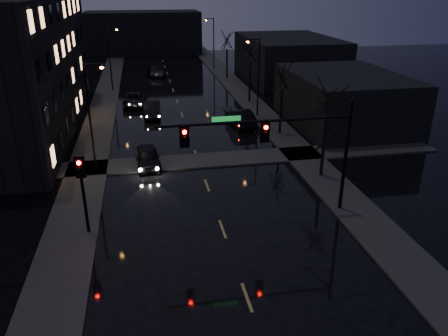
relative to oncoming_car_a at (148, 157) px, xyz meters
name	(u,v)px	position (x,y,z in m)	size (l,w,h in m)	color
ground	(258,329)	(3.92, -18.29, -0.73)	(160.00, 160.00, 0.00)	black
sidewalk_left	(102,111)	(-4.58, 16.71, -0.67)	(3.00, 140.00, 0.12)	#2D2D2B
sidewalk_right	(252,104)	(12.42, 16.71, -0.67)	(3.00, 140.00, 0.12)	#2D2D2B
sidewalk_cross	(198,161)	(3.92, 0.21, -0.67)	(40.00, 3.00, 0.12)	#2D2D2B
apartment_block	(1,67)	(-12.58, 11.71, 5.27)	(12.00, 30.00, 12.00)	black
commercial_right_near	(344,99)	(19.42, 7.71, 1.77)	(10.00, 14.00, 5.00)	black
commercial_right_far	(288,59)	(20.92, 29.71, 2.27)	(12.00, 18.00, 6.00)	black
far_block	(143,33)	(0.92, 59.71, 3.27)	(22.00, 10.00, 8.00)	black
signal_mast	(286,139)	(7.77, -9.29, 4.13)	(11.11, 0.41, 7.00)	black
signal_pole_left	(82,185)	(-3.58, -9.30, 2.28)	(0.35, 0.41, 4.53)	black
tree_near	(329,92)	(12.32, -4.29, 5.48)	(3.52, 3.52, 8.08)	black
tree_mid_a	(283,71)	(12.32, 5.71, 5.09)	(3.30, 3.30, 7.58)	black
tree_mid_b	(251,45)	(12.32, 17.71, 5.87)	(3.74, 3.74, 8.59)	black
tree_far	(227,36)	(12.32, 31.71, 5.33)	(3.43, 3.43, 7.88)	black
streetlight_l_near	(92,109)	(-3.66, -0.29, 4.04)	(1.53, 0.28, 8.00)	black
streetlight_l_far	(111,54)	(-3.66, 26.71, 4.04)	(1.53, 0.28, 8.00)	black
streetlight_r_mid	(257,71)	(11.50, 11.71, 4.04)	(1.53, 0.28, 8.00)	black
streetlight_r_far	(212,39)	(11.50, 39.71, 4.04)	(1.53, 0.28, 8.00)	black
oncoming_car_a	(148,157)	(0.00, 0.00, 0.00)	(1.74, 4.31, 1.47)	black
oncoming_car_b	(152,109)	(0.81, 13.67, 0.04)	(1.64, 4.71, 1.55)	black
oncoming_car_c	(135,99)	(-1.00, 18.65, -0.02)	(2.38, 5.15, 1.43)	black
oncoming_car_d	(156,70)	(2.12, 36.03, 0.08)	(2.29, 5.62, 1.63)	black
lead_car	(241,118)	(9.25, 8.81, 0.10)	(1.76, 5.04, 1.66)	black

